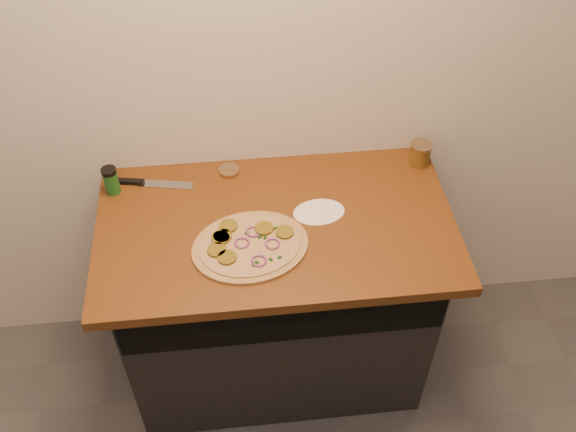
{
  "coord_description": "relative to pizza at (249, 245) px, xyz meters",
  "views": [
    {
      "loc": [
        -0.12,
        -0.06,
        2.45
      ],
      "look_at": [
        0.04,
        1.39,
        0.95
      ],
      "focal_mm": 40.0,
      "sensor_mm": 36.0,
      "label": 1
    }
  ],
  "objects": [
    {
      "name": "chefs_knife",
      "position": [
        -0.34,
        0.34,
        -0.0
      ],
      "size": [
        0.28,
        0.08,
        0.02
      ],
      "color": "#B7BAC1",
      "rests_on": "countertop"
    },
    {
      "name": "flour_spill",
      "position": [
        0.24,
        0.13,
        -0.01
      ],
      "size": [
        0.2,
        0.2,
        0.0
      ],
      "primitive_type": "cylinder",
      "rotation": [
        0.0,
        0.0,
        0.11
      ],
      "color": "white",
      "rests_on": "countertop"
    },
    {
      "name": "cabinet",
      "position": [
        0.09,
        0.13,
        -0.48
      ],
      "size": [
        1.1,
        0.6,
        0.86
      ],
      "primitive_type": "cube",
      "color": "black",
      "rests_on": "ground"
    },
    {
      "name": "salsa_jar",
      "position": [
        0.64,
        0.35,
        0.03
      ],
      "size": [
        0.08,
        0.08,
        0.09
      ],
      "color": "maroon",
      "rests_on": "countertop"
    },
    {
      "name": "mason_jar_lid",
      "position": [
        -0.05,
        0.37,
        -0.0
      ],
      "size": [
        0.1,
        0.1,
        0.02
      ],
      "primitive_type": "cylinder",
      "rotation": [
        0.0,
        0.0,
        0.41
      ],
      "color": "tan",
      "rests_on": "countertop"
    },
    {
      "name": "spice_shaker",
      "position": [
        -0.46,
        0.31,
        0.04
      ],
      "size": [
        0.05,
        0.05,
        0.1
      ],
      "color": "#1B571E",
      "rests_on": "countertop"
    },
    {
      "name": "countertop",
      "position": [
        0.09,
        0.1,
        -0.03
      ],
      "size": [
        1.2,
        0.7,
        0.04
      ],
      "primitive_type": "cube",
      "color": "brown",
      "rests_on": "cabinet"
    },
    {
      "name": "pizza",
      "position": [
        0.0,
        0.0,
        0.0
      ],
      "size": [
        0.43,
        0.43,
        0.03
      ],
      "color": "tan",
      "rests_on": "countertop"
    }
  ]
}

